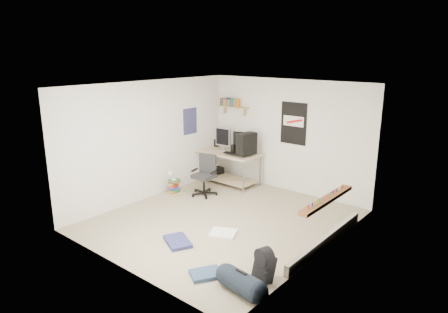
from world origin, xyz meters
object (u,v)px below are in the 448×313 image
Objects in this scene: desk at (224,167)px; book_stack at (174,187)px; backpack at (264,267)px; duffel_bag at (241,283)px; office_chair at (204,174)px.

book_stack is at bearing -89.23° from desk.
duffel_bag reaches higher than backpack.
backpack is (3.16, -2.94, -0.16)m from desk.
backpack is at bearing -27.94° from desk.
backpack is at bearing 89.75° from duffel_bag.
desk is 4.75× the size of backpack.
desk is at bearing 139.81° from duffel_bag.
duffel_bag is (2.87, -2.41, -0.35)m from office_chair.
office_chair is 1.54× the size of duffel_bag.
duffel_bag is at bearing -55.70° from office_chair.
office_chair reaches higher than desk.
book_stack is at bearing 174.04° from backpack.
desk is at bearing 155.81° from backpack.
book_stack is (-3.50, 1.61, -0.05)m from backpack.
office_chair is at bearing 147.25° from duffel_bag.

